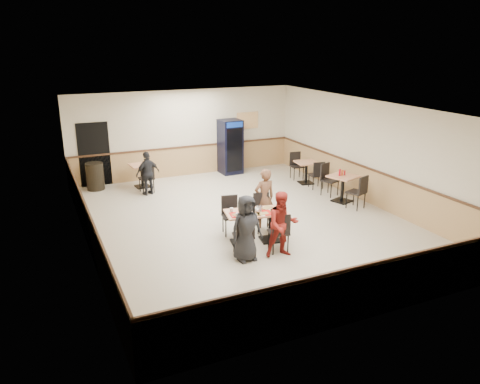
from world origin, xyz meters
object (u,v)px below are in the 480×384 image
main_table (256,222)px  side_table_near (343,184)px  diner_woman_right (282,225)px  pepsi_cooler (230,147)px  back_table (142,172)px  trash_bin (95,176)px  diner_man_opposite (264,198)px  lone_diner (148,173)px  diner_woman_left (246,228)px  side_table_far (306,169)px

main_table → side_table_near: side_table_near is taller
diner_woman_right → pepsi_cooler: (1.67, 6.80, 0.22)m
back_table → trash_bin: trash_bin is taller
diner_woman_right → diner_man_opposite: diner_man_opposite is taller
lone_diner → diner_man_opposite: bearing=101.9°
diner_woman_left → lone_diner: (-0.83, 5.39, -0.06)m
diner_woman_left → lone_diner: size_ratio=1.08×
diner_woman_left → diner_woman_right: bearing=-14.4°
diner_woman_right → main_table: bearing=111.2°
back_table → trash_bin: bearing=166.3°
diner_woman_right → side_table_far: size_ratio=1.90×
diner_man_opposite → main_table: bearing=49.9°
diner_woman_right → diner_man_opposite: bearing=85.4°
main_table → side_table_far: main_table is taller
diner_woman_left → back_table: bearing=93.8°
diner_woman_right → back_table: size_ratio=1.95×
diner_man_opposite → diner_woman_left: bearing=49.9°
diner_woman_right → back_table: (-1.64, 6.40, -0.24)m
side_table_far → pepsi_cooler: (-1.79, 2.25, 0.47)m
lone_diner → side_table_far: bearing=152.7°
trash_bin → diner_man_opposite: bearing=-55.4°
main_table → side_table_far: size_ratio=1.96×
diner_woman_left → pepsi_cooler: bearing=65.8°
diner_woman_left → diner_man_opposite: diner_man_opposite is taller
diner_woman_left → side_table_near: size_ratio=1.55×
lone_diner → back_table: size_ratio=1.77×
diner_woman_left → side_table_near: diner_woman_left is taller
pepsi_cooler → lone_diner: bearing=-161.5°
diner_woman_right → lone_diner: diner_woman_right is taller
back_table → diner_woman_left: bearing=-82.4°
diner_woman_left → side_table_near: 4.86m
main_table → diner_woman_right: bearing=-67.6°
side_table_far → back_table: (-5.10, 1.86, 0.01)m
main_table → lone_diner: 4.85m
diner_man_opposite → side_table_near: bearing=-166.5°
main_table → back_table: (-1.44, 5.48, -0.01)m
main_table → pepsi_cooler: pepsi_cooler is taller
diner_woman_left → pepsi_cooler: 7.10m
diner_woman_right → side_table_far: diner_woman_right is taller
lone_diner → diner_woman_right: bearing=90.2°
diner_man_opposite → side_table_far: bearing=-138.3°
main_table → side_table_near: (3.64, 1.58, 0.02)m
lone_diner → side_table_near: lone_diner is taller
trash_bin → pepsi_cooler: bearing=0.5°
side_table_near → diner_man_opposite: bearing=-165.0°
pepsi_cooler → diner_woman_right: bearing=-106.0°
side_table_far → pepsi_cooler: bearing=128.6°
diner_woman_left → lone_diner: 5.46m
lone_diner → trash_bin: lone_diner is taller
main_table → pepsi_cooler: 6.18m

